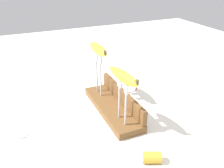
{
  "coord_description": "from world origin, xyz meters",
  "views": [
    {
      "loc": [
        0.81,
        -0.36,
        0.57
      ],
      "look_at": [
        0.0,
        0.0,
        0.13
      ],
      "focal_mm": 38.96,
      "sensor_mm": 36.0,
      "label": 1
    }
  ],
  "objects_px": {
    "fork_stand_left": "(99,70)",
    "fork_fallen_near": "(36,132)",
    "fork_stand_right": "(122,98)",
    "banana_chunk_near": "(151,157)",
    "banana_raised_left": "(98,49)",
    "banana_raised_right": "(123,76)",
    "wire_coil": "(128,88)"
  },
  "relations": [
    {
      "from": "fork_fallen_near",
      "to": "banana_chunk_near",
      "type": "height_order",
      "value": "banana_chunk_near"
    },
    {
      "from": "fork_fallen_near",
      "to": "banana_chunk_near",
      "type": "xyz_separation_m",
      "value": [
        0.3,
        0.32,
        0.02
      ]
    },
    {
      "from": "fork_stand_right",
      "to": "fork_fallen_near",
      "type": "bearing_deg",
      "value": -106.96
    },
    {
      "from": "fork_stand_left",
      "to": "fork_fallen_near",
      "type": "xyz_separation_m",
      "value": [
        0.15,
        -0.31,
        -0.14
      ]
    },
    {
      "from": "banana_chunk_near",
      "to": "fork_stand_right",
      "type": "bearing_deg",
      "value": -178.63
    },
    {
      "from": "fork_stand_left",
      "to": "banana_chunk_near",
      "type": "height_order",
      "value": "fork_stand_left"
    },
    {
      "from": "banana_raised_left",
      "to": "wire_coil",
      "type": "height_order",
      "value": "banana_raised_left"
    },
    {
      "from": "fork_stand_left",
      "to": "fork_stand_right",
      "type": "relative_size",
      "value": 1.15
    },
    {
      "from": "banana_chunk_near",
      "to": "fork_fallen_near",
      "type": "bearing_deg",
      "value": -133.34
    },
    {
      "from": "fork_stand_left",
      "to": "fork_stand_right",
      "type": "distance_m",
      "value": 0.24
    },
    {
      "from": "fork_stand_right",
      "to": "banana_raised_right",
      "type": "relative_size",
      "value": 0.96
    },
    {
      "from": "fork_stand_right",
      "to": "banana_chunk_near",
      "type": "distance_m",
      "value": 0.23
    },
    {
      "from": "banana_raised_left",
      "to": "fork_stand_right",
      "type": "bearing_deg",
      "value": -0.0
    },
    {
      "from": "fork_stand_left",
      "to": "banana_raised_right",
      "type": "xyz_separation_m",
      "value": [
        0.24,
        -0.0,
        0.07
      ]
    },
    {
      "from": "banana_raised_right",
      "to": "fork_fallen_near",
      "type": "relative_size",
      "value": 0.97
    },
    {
      "from": "fork_stand_left",
      "to": "banana_chunk_near",
      "type": "distance_m",
      "value": 0.47
    },
    {
      "from": "banana_raised_left",
      "to": "banana_chunk_near",
      "type": "distance_m",
      "value": 0.5
    },
    {
      "from": "banana_chunk_near",
      "to": "banana_raised_left",
      "type": "bearing_deg",
      "value": -179.37
    },
    {
      "from": "fork_stand_left",
      "to": "fork_fallen_near",
      "type": "distance_m",
      "value": 0.37
    },
    {
      "from": "banana_raised_left",
      "to": "fork_fallen_near",
      "type": "relative_size",
      "value": 0.99
    },
    {
      "from": "banana_raised_right",
      "to": "fork_stand_left",
      "type": "bearing_deg",
      "value": 180.0
    },
    {
      "from": "wire_coil",
      "to": "fork_stand_left",
      "type": "bearing_deg",
      "value": -78.09
    },
    {
      "from": "banana_raised_left",
      "to": "banana_chunk_near",
      "type": "relative_size",
      "value": 2.6
    },
    {
      "from": "fork_stand_left",
      "to": "fork_stand_right",
      "type": "xyz_separation_m",
      "value": [
        0.24,
        -0.0,
        -0.01
      ]
    },
    {
      "from": "banana_raised_left",
      "to": "fork_fallen_near",
      "type": "bearing_deg",
      "value": -64.65
    },
    {
      "from": "wire_coil",
      "to": "banana_raised_right",
      "type": "bearing_deg",
      "value": -31.4
    },
    {
      "from": "fork_stand_right",
      "to": "banana_chunk_near",
      "type": "bearing_deg",
      "value": 1.37
    },
    {
      "from": "fork_stand_left",
      "to": "banana_raised_right",
      "type": "bearing_deg",
      "value": -0.0
    },
    {
      "from": "banana_raised_right",
      "to": "banana_chunk_near",
      "type": "xyz_separation_m",
      "value": [
        0.2,
        0.0,
        -0.2
      ]
    },
    {
      "from": "banana_chunk_near",
      "to": "wire_coil",
      "type": "relative_size",
      "value": 0.76
    },
    {
      "from": "fork_stand_left",
      "to": "banana_raised_left",
      "type": "xyz_separation_m",
      "value": [
        -0.0,
        0.0,
        0.1
      ]
    },
    {
      "from": "banana_raised_left",
      "to": "banana_raised_right",
      "type": "distance_m",
      "value": 0.25
    }
  ]
}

